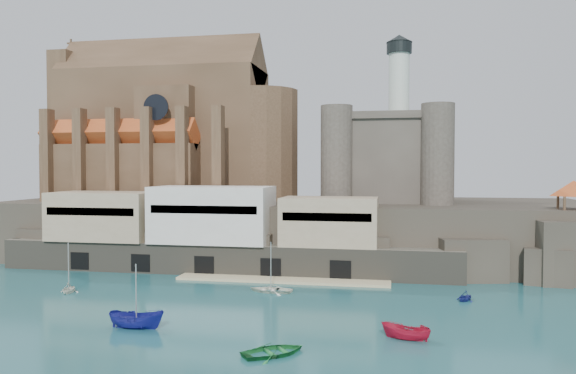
# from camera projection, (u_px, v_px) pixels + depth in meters

# --- Properties ---
(ground) EXTENTS (300.00, 300.00, 0.00)m
(ground) POSITION_uv_depth(u_px,v_px,m) (232.00, 313.00, 61.22)
(ground) COLOR #1A5157
(ground) RESTS_ON ground
(promontory) EXTENTS (100.00, 36.00, 10.00)m
(promontory) POSITION_uv_depth(u_px,v_px,m) (294.00, 229.00, 99.73)
(promontory) COLOR #2B2620
(promontory) RESTS_ON ground
(quay) EXTENTS (70.00, 12.00, 13.05)m
(quay) POSITION_uv_depth(u_px,v_px,m) (211.00, 232.00, 85.57)
(quay) COLOR #605B4D
(quay) RESTS_ON ground
(church) EXTENTS (47.00, 25.93, 30.51)m
(church) POSITION_uv_depth(u_px,v_px,m) (172.00, 135.00, 106.06)
(church) COLOR #4C3623
(church) RESTS_ON promontory
(castle_keep) EXTENTS (21.20, 21.20, 29.30)m
(castle_keep) POSITION_uv_depth(u_px,v_px,m) (387.00, 154.00, 97.89)
(castle_keep) COLOR #463F37
(castle_keep) RESTS_ON promontory
(rock_outcrop) EXTENTS (14.50, 10.50, 8.70)m
(rock_outcrop) POSITION_uv_depth(u_px,v_px,m) (573.00, 252.00, 78.57)
(rock_outcrop) COLOR #2B2620
(rock_outcrop) RESTS_ON ground
(pavilion) EXTENTS (6.40, 6.40, 5.40)m
(pavilion) POSITION_uv_depth(u_px,v_px,m) (574.00, 190.00, 78.42)
(pavilion) COLOR #4C3623
(pavilion) RESTS_ON rock_outcrop
(boat_2) EXTENTS (2.28, 2.22, 5.73)m
(boat_2) POSITION_uv_depth(u_px,v_px,m) (136.00, 328.00, 55.42)
(boat_2) COLOR navy
(boat_2) RESTS_ON ground
(boat_3) EXTENTS (3.38, 3.90, 5.64)m
(boat_3) POSITION_uv_depth(u_px,v_px,m) (274.00, 354.00, 47.71)
(boat_3) COLOR #227F3A
(boat_3) RESTS_ON ground
(boat_4) EXTENTS (2.95, 2.04, 3.18)m
(boat_4) POSITION_uv_depth(u_px,v_px,m) (69.00, 293.00, 71.28)
(boat_4) COLOR white
(boat_4) RESTS_ON ground
(boat_5) EXTENTS (2.13, 2.09, 4.60)m
(boat_5) POSITION_uv_depth(u_px,v_px,m) (406.00, 339.00, 51.89)
(boat_5) COLOR #B91533
(boat_5) RESTS_ON ground
(boat_6) EXTENTS (1.51, 4.05, 5.54)m
(boat_6) POSITION_uv_depth(u_px,v_px,m) (271.00, 292.00, 71.81)
(boat_6) COLOR white
(boat_6) RESTS_ON ground
(boat_7) EXTENTS (2.94, 2.65, 2.91)m
(boat_7) POSITION_uv_depth(u_px,v_px,m) (465.00, 300.00, 67.04)
(boat_7) COLOR navy
(boat_7) RESTS_ON ground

